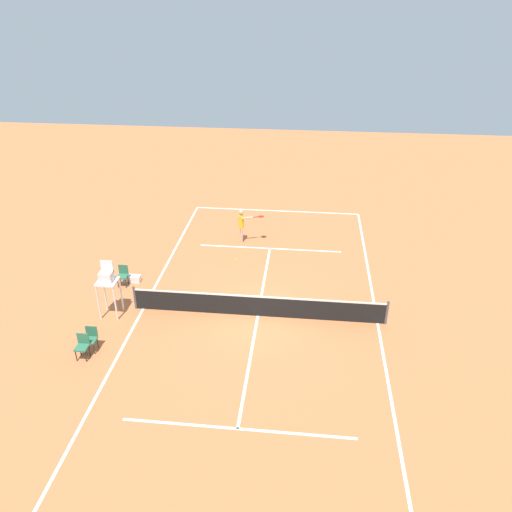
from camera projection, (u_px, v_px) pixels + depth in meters
ground_plane at (258, 316)px, 20.64m from camera, size 60.00×60.00×0.00m
court_lines at (258, 316)px, 20.64m from camera, size 9.79×21.92×0.01m
tennis_net at (258, 306)px, 20.41m from camera, size 10.39×0.10×1.07m
player_serving at (242, 223)px, 26.06m from camera, size 1.35×0.55×1.82m
tennis_ball at (236, 259)px, 24.78m from camera, size 0.07×0.07×0.07m
umpire_chair at (107, 281)px, 19.99m from camera, size 0.80×0.80×2.41m
courtside_chair_near at (91, 338)px, 18.50m from camera, size 0.44×0.46×0.95m
courtside_chair_mid at (123, 274)px, 22.52m from camera, size 0.44×0.46×0.95m
courtside_chair_far at (82, 345)px, 18.12m from camera, size 0.44×0.46×0.95m
equipment_bag at (132, 279)px, 22.96m from camera, size 0.76×0.32×0.30m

